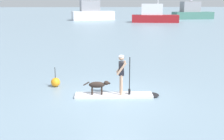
{
  "coord_description": "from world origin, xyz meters",
  "views": [
    {
      "loc": [
        -0.96,
        -11.35,
        3.88
      ],
      "look_at": [
        0.0,
        1.0,
        0.9
      ],
      "focal_mm": 45.66,
      "sensor_mm": 36.0,
      "label": 1
    }
  ],
  "objects": [
    {
      "name": "marker_buoy",
      "position": [
        -2.6,
        1.61,
        0.22
      ],
      "size": [
        0.43,
        0.43,
        0.93
      ],
      "color": "orange",
      "rests_on": "ground_plane"
    },
    {
      "name": "dog",
      "position": [
        -0.66,
        0.04,
        0.49
      ],
      "size": [
        1.14,
        0.26,
        0.58
      ],
      "color": "#2D231E",
      "rests_on": "paddleboard"
    },
    {
      "name": "moored_boat_far_starboard",
      "position": [
        -0.36,
        50.58,
        1.56
      ],
      "size": [
        9.29,
        4.55,
        4.79
      ],
      "color": "white",
      "rests_on": "ground_plane"
    },
    {
      "name": "moored_boat_starboard",
      "position": [
        11.28,
        42.79,
        1.31
      ],
      "size": [
        9.05,
        3.97,
        9.04
      ],
      "color": "maroon",
      "rests_on": "ground_plane"
    },
    {
      "name": "moored_boat_port",
      "position": [
        22.37,
        53.23,
        1.46
      ],
      "size": [
        9.15,
        4.23,
        4.57
      ],
      "color": "#3F7266",
      "rests_on": "ground_plane"
    },
    {
      "name": "paddleboard",
      "position": [
        0.23,
        -0.01,
        0.05
      ],
      "size": [
        3.56,
        0.85,
        0.1
      ],
      "color": "silver",
      "rests_on": "ground_plane"
    },
    {
      "name": "ground_plane",
      "position": [
        0.0,
        0.0,
        0.0
      ],
      "size": [
        400.0,
        400.0,
        0.0
      ],
      "primitive_type": "plane",
      "color": "gray"
    },
    {
      "name": "person_paddler",
      "position": [
        0.32,
        -0.02,
        1.07
      ],
      "size": [
        0.62,
        0.49,
        1.66
      ],
      "color": "tan",
      "rests_on": "paddleboard"
    }
  ]
}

